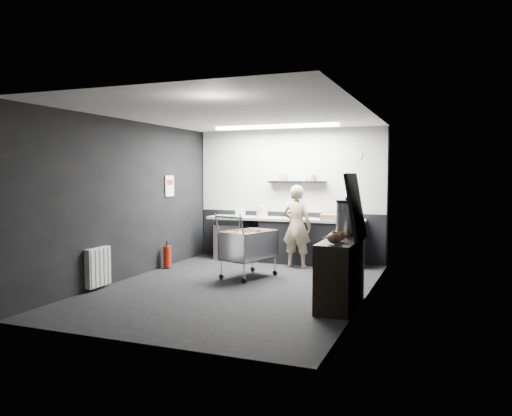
% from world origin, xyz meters
% --- Properties ---
extents(floor, '(5.50, 5.50, 0.00)m').
position_xyz_m(floor, '(0.00, 0.00, 0.00)').
color(floor, black).
rests_on(floor, ground).
extents(ceiling, '(5.50, 5.50, 0.00)m').
position_xyz_m(ceiling, '(0.00, 0.00, 2.70)').
color(ceiling, silver).
rests_on(ceiling, wall_back).
extents(wall_back, '(5.50, 0.00, 5.50)m').
position_xyz_m(wall_back, '(0.00, 2.75, 1.35)').
color(wall_back, black).
rests_on(wall_back, floor).
extents(wall_front, '(5.50, 0.00, 5.50)m').
position_xyz_m(wall_front, '(0.00, -2.75, 1.35)').
color(wall_front, black).
rests_on(wall_front, floor).
extents(wall_left, '(0.00, 5.50, 5.50)m').
position_xyz_m(wall_left, '(-2.00, 0.00, 1.35)').
color(wall_left, black).
rests_on(wall_left, floor).
extents(wall_right, '(0.00, 5.50, 5.50)m').
position_xyz_m(wall_right, '(2.00, 0.00, 1.35)').
color(wall_right, black).
rests_on(wall_right, floor).
extents(kitchen_wall_panel, '(3.95, 0.02, 1.70)m').
position_xyz_m(kitchen_wall_panel, '(0.00, 2.73, 1.85)').
color(kitchen_wall_panel, '#B3B4AF').
rests_on(kitchen_wall_panel, wall_back).
extents(dado_panel, '(3.95, 0.02, 1.00)m').
position_xyz_m(dado_panel, '(0.00, 2.73, 0.50)').
color(dado_panel, black).
rests_on(dado_panel, wall_back).
extents(floating_shelf, '(1.20, 0.22, 0.04)m').
position_xyz_m(floating_shelf, '(0.20, 2.62, 1.62)').
color(floating_shelf, black).
rests_on(floating_shelf, wall_back).
extents(wall_clock, '(0.20, 0.03, 0.20)m').
position_xyz_m(wall_clock, '(1.40, 2.72, 2.15)').
color(wall_clock, silver).
rests_on(wall_clock, wall_back).
extents(poster, '(0.02, 0.30, 0.40)m').
position_xyz_m(poster, '(-1.98, 1.30, 1.55)').
color(poster, white).
rests_on(poster, wall_left).
extents(poster_red_band, '(0.02, 0.22, 0.10)m').
position_xyz_m(poster_red_band, '(-1.98, 1.30, 1.62)').
color(poster_red_band, red).
rests_on(poster_red_band, poster).
extents(radiator, '(0.10, 0.50, 0.60)m').
position_xyz_m(radiator, '(-1.94, -0.90, 0.35)').
color(radiator, silver).
rests_on(radiator, wall_left).
extents(ceiling_strip, '(2.40, 0.20, 0.04)m').
position_xyz_m(ceiling_strip, '(0.00, 1.85, 2.67)').
color(ceiling_strip, white).
rests_on(ceiling_strip, ceiling).
extents(prep_counter, '(3.20, 0.61, 0.90)m').
position_xyz_m(prep_counter, '(0.14, 2.42, 0.46)').
color(prep_counter, black).
rests_on(prep_counter, floor).
extents(person, '(0.60, 0.42, 1.58)m').
position_xyz_m(person, '(0.40, 1.97, 0.79)').
color(person, beige).
rests_on(person, floor).
extents(shopping_cart, '(0.88, 1.16, 1.09)m').
position_xyz_m(shopping_cart, '(-0.11, 0.79, 0.52)').
color(shopping_cart, silver).
rests_on(shopping_cart, floor).
extents(sideboard, '(0.51, 1.20, 1.80)m').
position_xyz_m(sideboard, '(1.77, -0.51, 0.57)').
color(sideboard, black).
rests_on(sideboard, floor).
extents(fire_extinguisher, '(0.15, 0.15, 0.49)m').
position_xyz_m(fire_extinguisher, '(-1.85, 0.98, 0.24)').
color(fire_extinguisher, '#A81E0B').
rests_on(fire_extinguisher, floor).
extents(cardboard_box, '(0.57, 0.45, 0.11)m').
position_xyz_m(cardboard_box, '(1.04, 2.37, 0.95)').
color(cardboard_box, '#9F8555').
rests_on(cardboard_box, prep_counter).
extents(pink_tub, '(0.23, 0.23, 0.23)m').
position_xyz_m(pink_tub, '(-0.48, 2.42, 1.01)').
color(pink_tub, beige).
rests_on(pink_tub, prep_counter).
extents(white_container, '(0.24, 0.21, 0.18)m').
position_xyz_m(white_container, '(-0.94, 2.37, 0.99)').
color(white_container, silver).
rests_on(white_container, prep_counter).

